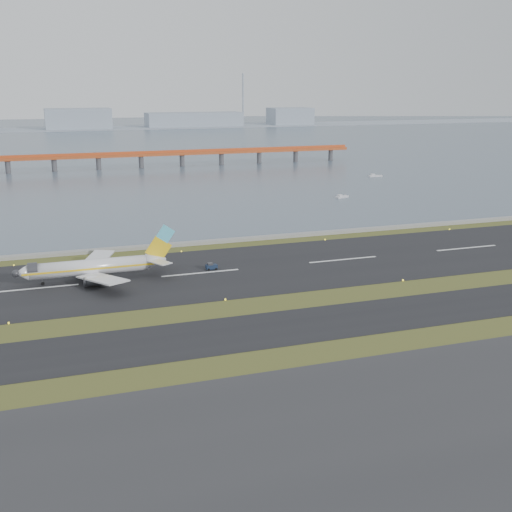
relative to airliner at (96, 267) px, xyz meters
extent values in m
plane|color=#404E1C|center=(25.56, -32.29, -3.46)|extent=(1000.00, 1000.00, 0.00)
cube|color=#2B2B2E|center=(25.56, -87.29, -3.41)|extent=(1000.00, 50.00, 0.10)
cube|color=black|center=(25.56, -44.29, -3.41)|extent=(1000.00, 18.00, 0.10)
cube|color=black|center=(25.56, -2.29, -3.41)|extent=(1000.00, 45.00, 0.10)
cube|color=gray|center=(25.56, 27.71, -2.96)|extent=(1000.00, 2.50, 1.00)
cube|color=#4A5C6B|center=(25.56, 427.71, -3.46)|extent=(1400.00, 800.00, 1.30)
cube|color=#B64A1F|center=(45.56, 217.71, 4.04)|extent=(260.00, 5.00, 1.60)
cube|color=#B64A1F|center=(45.56, 217.71, 5.54)|extent=(260.00, 0.40, 1.40)
cylinder|color=#4C4C51|center=(45.56, 217.71, -0.46)|extent=(2.80, 2.80, 7.00)
cylinder|color=#4C4C51|center=(141.56, 217.71, -0.46)|extent=(2.80, 2.80, 7.00)
cube|color=#929EAD|center=(25.56, 587.71, -3.46)|extent=(1400.00, 80.00, 1.00)
cube|color=#929EAD|center=(35.56, 587.71, 7.54)|extent=(70.00, 35.00, 22.00)
cube|color=#929EAD|center=(165.56, 587.71, 4.54)|extent=(110.00, 35.00, 16.00)
cube|color=#929EAD|center=(285.56, 587.71, 6.54)|extent=(50.00, 35.00, 20.00)
cylinder|color=#929EAD|center=(225.56, 587.71, 26.54)|extent=(1.80, 1.80, 60.00)
cylinder|color=white|center=(-1.50, 0.00, 0.04)|extent=(28.00, 3.80, 3.80)
cone|color=white|center=(-17.10, 0.00, 0.04)|extent=(3.20, 3.80, 3.80)
cone|color=white|center=(14.70, 0.00, 0.34)|extent=(5.00, 3.80, 3.80)
cube|color=yellow|center=(-1.50, -1.92, 0.04)|extent=(31.00, 0.06, 0.45)
cube|color=yellow|center=(-1.50, 1.92, 0.04)|extent=(31.00, 0.06, 0.45)
cube|color=white|center=(0.70, -8.50, -0.66)|extent=(11.31, 15.89, 1.66)
cube|color=white|center=(0.70, 8.50, -0.66)|extent=(11.31, 15.89, 1.66)
cylinder|color=#35353A|center=(-1.00, -6.00, -1.86)|extent=(4.20, 2.10, 2.10)
cylinder|color=#35353A|center=(-1.00, 6.00, -1.86)|extent=(4.20, 2.10, 2.10)
cube|color=yellow|center=(15.50, 0.00, 3.24)|extent=(6.80, 0.35, 6.85)
cube|color=#53CAED|center=(17.40, 0.00, 6.94)|extent=(4.85, 0.37, 4.90)
cube|color=white|center=(15.00, -3.80, 0.84)|extent=(5.64, 6.80, 0.22)
cube|color=white|center=(15.00, 3.80, 0.84)|extent=(5.64, 6.80, 0.22)
cylinder|color=black|center=(-12.50, 0.00, -3.01)|extent=(0.80, 0.28, 0.80)
cylinder|color=black|center=(0.00, -2.80, -2.91)|extent=(1.00, 0.38, 1.00)
cylinder|color=black|center=(0.00, 2.80, -2.91)|extent=(1.00, 0.38, 1.00)
cube|color=#142239|center=(29.05, -0.02, -2.64)|extent=(2.92, 1.67, 1.09)
cube|color=#35353A|center=(28.69, -0.03, -1.92)|extent=(1.29, 1.37, 0.63)
cylinder|color=black|center=(28.06, -0.76, -3.14)|extent=(0.64, 0.28, 0.63)
cylinder|color=black|center=(28.04, 0.68, -3.14)|extent=(0.64, 0.28, 0.63)
cylinder|color=black|center=(30.05, -0.73, -3.14)|extent=(0.64, 0.28, 0.63)
cylinder|color=black|center=(30.03, 0.71, -3.14)|extent=(0.64, 0.28, 0.63)
cube|color=silver|center=(110.02, 88.58, -3.09)|extent=(6.67, 4.15, 0.82)
cube|color=silver|center=(108.75, 88.09, -2.36)|extent=(2.22, 2.01, 0.82)
cube|color=silver|center=(155.30, 141.16, -3.06)|extent=(7.11, 3.10, 0.88)
cube|color=silver|center=(153.84, 141.37, -2.28)|extent=(2.17, 1.83, 0.88)
camera|label=1|loc=(-11.47, -154.36, 42.61)|focal=45.00mm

